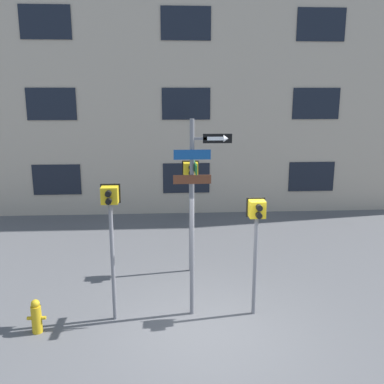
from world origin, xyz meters
name	(u,v)px	position (x,y,z in m)	size (l,w,h in m)	color
ground_plane	(207,330)	(0.00, 0.00, 0.00)	(60.00, 60.00, 0.00)	#515154
building_facade	(185,25)	(0.00, 8.58, 6.86)	(24.00, 0.64, 13.72)	tan
street_sign_pole	(195,203)	(-0.19, 0.65, 2.41)	(1.14, 0.81, 4.05)	slate
pedestrian_signal_left	(111,217)	(-1.84, 0.54, 2.17)	(0.38, 0.40, 2.81)	slate
pedestrian_signal_right	(256,226)	(1.04, 0.58, 1.93)	(0.38, 0.40, 2.48)	slate
pedestrian_signal_across	(191,187)	(-0.15, 2.87, 2.24)	(0.42, 0.40, 2.87)	slate
fire_hydrant	(36,317)	(-3.28, 0.12, 0.33)	(0.36, 0.20, 0.69)	gold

